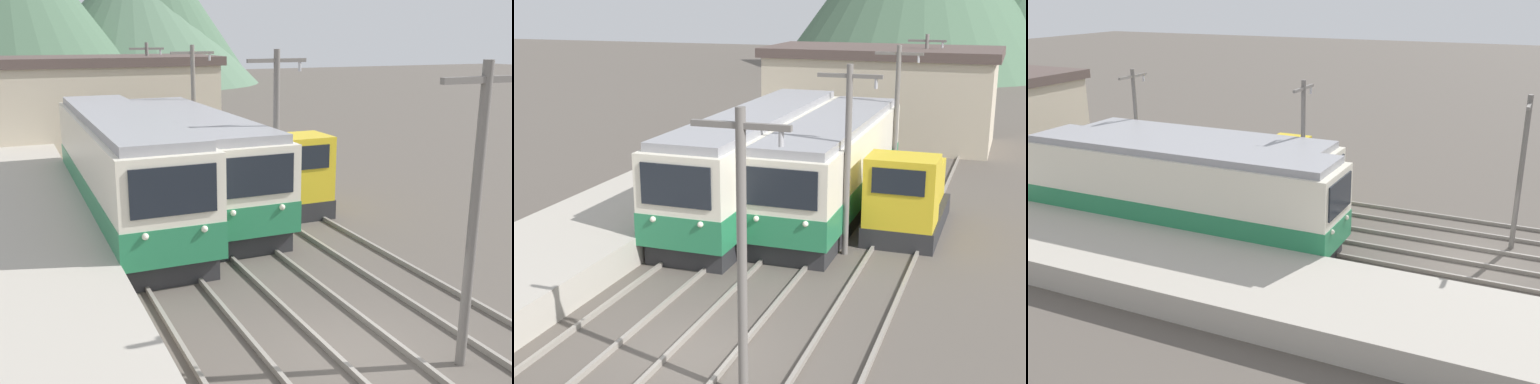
% 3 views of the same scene
% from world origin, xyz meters
% --- Properties ---
extents(ground_plane, '(200.00, 200.00, 0.00)m').
position_xyz_m(ground_plane, '(0.00, 0.00, 0.00)').
color(ground_plane, '#564F47').
extents(track_left, '(1.54, 60.00, 0.14)m').
position_xyz_m(track_left, '(-2.60, 0.00, 0.07)').
color(track_left, gray).
rests_on(track_left, ground).
extents(track_center, '(1.54, 60.00, 0.14)m').
position_xyz_m(track_center, '(0.20, 0.00, 0.07)').
color(track_center, gray).
rests_on(track_center, ground).
extents(track_right, '(1.54, 60.00, 0.14)m').
position_xyz_m(track_right, '(3.20, 0.00, 0.07)').
color(track_right, gray).
rests_on(track_right, ground).
extents(commuter_train_left, '(2.84, 13.88, 3.83)m').
position_xyz_m(commuter_train_left, '(-2.60, 11.39, 1.77)').
color(commuter_train_left, '#28282B').
rests_on(commuter_train_left, ground).
extents(commuter_train_center, '(2.84, 12.47, 3.63)m').
position_xyz_m(commuter_train_center, '(0.20, 11.93, 1.69)').
color(commuter_train_center, '#28282B').
rests_on(commuter_train_center, ground).
extents(shunting_locomotive, '(2.40, 5.26, 3.00)m').
position_xyz_m(shunting_locomotive, '(3.20, 10.73, 1.21)').
color(shunting_locomotive, '#28282B').
rests_on(shunting_locomotive, ground).
extents(catenary_mast_near, '(2.00, 0.20, 6.02)m').
position_xyz_m(catenary_mast_near, '(1.71, -1.14, 3.32)').
color(catenary_mast_near, slate).
rests_on(catenary_mast_near, ground).
extents(catenary_mast_mid, '(2.00, 0.20, 6.02)m').
position_xyz_m(catenary_mast_mid, '(1.71, 7.76, 3.32)').
color(catenary_mast_mid, slate).
rests_on(catenary_mast_mid, ground).
extents(catenary_mast_far, '(2.00, 0.20, 6.02)m').
position_xyz_m(catenary_mast_far, '(1.71, 16.66, 3.32)').
color(catenary_mast_far, slate).
rests_on(catenary_mast_far, ground).
extents(catenary_mast_distant, '(2.00, 0.20, 6.02)m').
position_xyz_m(catenary_mast_distant, '(1.71, 25.55, 3.32)').
color(catenary_mast_distant, slate).
rests_on(catenary_mast_distant, ground).
extents(station_building, '(12.60, 6.30, 5.27)m').
position_xyz_m(station_building, '(-0.69, 26.00, 2.66)').
color(station_building, beige).
rests_on(station_building, ground).
extents(mountain_backdrop, '(48.05, 41.15, 21.93)m').
position_xyz_m(mountain_backdrop, '(6.80, 72.34, 9.94)').
color(mountain_backdrop, '#47664C').
rests_on(mountain_backdrop, ground).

